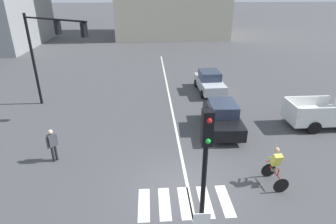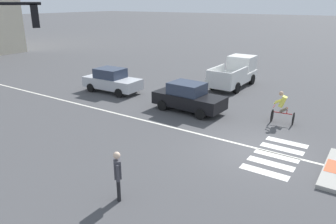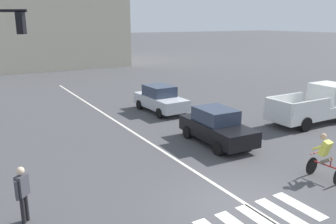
# 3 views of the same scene
# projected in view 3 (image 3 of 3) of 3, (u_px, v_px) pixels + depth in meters

# --- Properties ---
(ground_plane) EXTENTS (300.00, 300.00, 0.00)m
(ground_plane) POSITION_uv_depth(u_px,v_px,m) (241.00, 207.00, 10.81)
(ground_plane) COLOR #474749
(crosswalk_stripe_c) EXTENTS (0.44, 1.80, 0.01)m
(crosswalk_stripe_c) POSITION_uv_depth(u_px,v_px,m) (261.00, 220.00, 10.09)
(crosswalk_stripe_c) COLOR silver
(crosswalk_stripe_c) RESTS_ON ground
(crosswalk_stripe_d) EXTENTS (0.44, 1.80, 0.01)m
(crosswalk_stripe_d) POSITION_uv_depth(u_px,v_px,m) (281.00, 212.00, 10.47)
(crosswalk_stripe_d) COLOR silver
(crosswalk_stripe_d) RESTS_ON ground
(crosswalk_stripe_e) EXTENTS (0.44, 1.80, 0.01)m
(crosswalk_stripe_e) POSITION_uv_depth(u_px,v_px,m) (299.00, 206.00, 10.85)
(crosswalk_stripe_e) COLOR silver
(crosswalk_stripe_e) RESTS_ON ground
(lane_centre_line) EXTENTS (0.14, 28.00, 0.01)m
(lane_centre_line) POSITION_uv_depth(u_px,v_px,m) (121.00, 125.00, 19.30)
(lane_centre_line) COLOR silver
(lane_centre_line) RESTS_ON ground
(car_black_eastbound_mid) EXTENTS (1.97, 4.17, 1.64)m
(car_black_eastbound_mid) POSITION_uv_depth(u_px,v_px,m) (217.00, 126.00, 16.22)
(car_black_eastbound_mid) COLOR black
(car_black_eastbound_mid) RESTS_ON ground
(car_silver_eastbound_far) EXTENTS (1.95, 4.15, 1.64)m
(car_silver_eastbound_far) POSITION_uv_depth(u_px,v_px,m) (160.00, 99.00, 21.91)
(car_silver_eastbound_far) COLOR silver
(car_silver_eastbound_far) RESTS_ON ground
(pickup_truck_white_cross_right) EXTENTS (5.10, 2.07, 2.08)m
(pickup_truck_white_cross_right) POSITION_uv_depth(u_px,v_px,m) (316.00, 105.00, 19.59)
(pickup_truck_white_cross_right) COLOR white
(pickup_truck_white_cross_right) RESTS_ON ground
(cyclist) EXTENTS (0.75, 1.14, 1.68)m
(cyclist) POSITION_uv_depth(u_px,v_px,m) (325.00, 156.00, 12.51)
(cyclist) COLOR black
(cyclist) RESTS_ON ground
(pedestrian_at_curb_left) EXTENTS (0.42, 0.41, 1.67)m
(pedestrian_at_curb_left) POSITION_uv_depth(u_px,v_px,m) (23.00, 190.00, 9.76)
(pedestrian_at_curb_left) COLOR black
(pedestrian_at_curb_left) RESTS_ON ground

